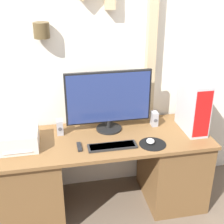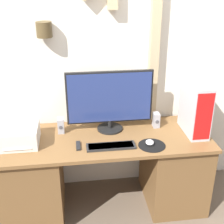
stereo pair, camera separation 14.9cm
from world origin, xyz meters
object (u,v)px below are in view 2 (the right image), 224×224
at_px(keyboard, 111,146).
at_px(printer, 19,135).
at_px(mouse, 150,142).
at_px(speaker_left, 61,125).
at_px(remote_control, 78,146).
at_px(speaker_right, 156,120).
at_px(monitor, 110,99).
at_px(computer_tower, 195,108).

xyz_separation_m(keyboard, printer, (-0.73, 0.16, 0.06)).
relative_size(mouse, speaker_left, 0.58).
distance_m(printer, remote_control, 0.49).
relative_size(speaker_right, remote_control, 1.01).
relative_size(monitor, mouse, 9.66).
bearing_deg(mouse, printer, 171.18).
xyz_separation_m(printer, speaker_right, (1.18, 0.15, -0.01)).
xyz_separation_m(mouse, printer, (-1.05, 0.16, 0.05)).
bearing_deg(monitor, speaker_left, -179.55).
xyz_separation_m(mouse, speaker_right, (0.13, 0.31, 0.04)).
xyz_separation_m(mouse, computer_tower, (0.43, 0.17, 0.20)).
bearing_deg(remote_control, keyboard, -9.85).
xyz_separation_m(speaker_right, remote_control, (-0.71, -0.26, -0.06)).
height_order(keyboard, speaker_right, speaker_right).
bearing_deg(keyboard, speaker_left, 142.27).
bearing_deg(computer_tower, remote_control, -173.17).
bearing_deg(printer, speaker_left, 24.18).
distance_m(monitor, mouse, 0.50).
distance_m(keyboard, remote_control, 0.26).
distance_m(computer_tower, speaker_right, 0.37).
height_order(speaker_left, speaker_right, same).
xyz_separation_m(printer, remote_control, (0.47, -0.11, -0.07)).
relative_size(speaker_left, remote_control, 1.01).
relative_size(keyboard, speaker_right, 2.96).
relative_size(monitor, keyboard, 1.89).
xyz_separation_m(speaker_left, remote_control, (0.14, -0.26, -0.06)).
bearing_deg(keyboard, speaker_right, 34.11).
bearing_deg(speaker_right, mouse, -113.14).
bearing_deg(mouse, computer_tower, 21.57).
bearing_deg(monitor, speaker_right, -0.92).
distance_m(computer_tower, speaker_left, 1.17).
relative_size(keyboard, printer, 1.27).
relative_size(computer_tower, speaker_left, 3.41).
bearing_deg(computer_tower, printer, -179.74).
bearing_deg(speaker_left, mouse, -23.51).
distance_m(keyboard, speaker_right, 0.55).
distance_m(keyboard, printer, 0.75).
relative_size(keyboard, speaker_left, 2.96).
distance_m(computer_tower, printer, 1.49).
height_order(monitor, printer, monitor).
distance_m(computer_tower, remote_control, 1.04).
bearing_deg(keyboard, computer_tower, 12.52).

